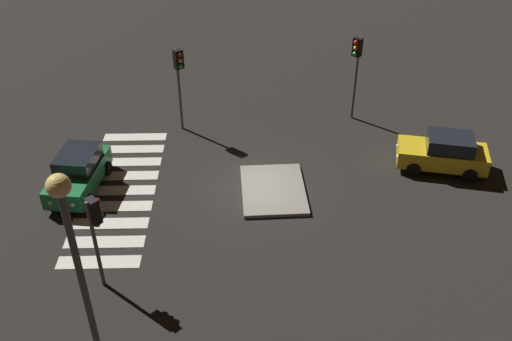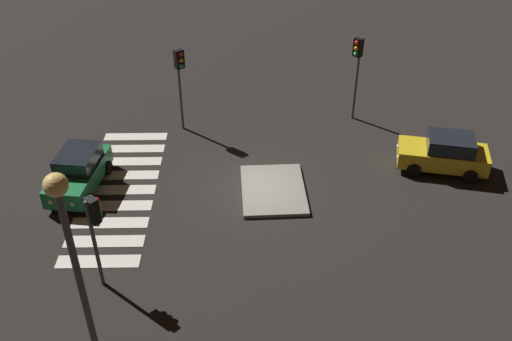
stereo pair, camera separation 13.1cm
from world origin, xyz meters
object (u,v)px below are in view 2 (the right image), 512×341
(traffic_light_east, at_px, (94,221))
(street_lamp, at_px, (76,265))
(car_green, at_px, (79,171))
(car_yellow, at_px, (444,153))
(traffic_island, at_px, (273,190))
(traffic_light_south, at_px, (180,70))
(traffic_light_west, at_px, (357,59))

(traffic_light_east, relative_size, street_lamp, 0.46)
(car_green, xyz_separation_m, car_yellow, (-1.18, 16.71, 0.00))
(traffic_island, xyz_separation_m, car_yellow, (-1.65, 8.04, 0.79))
(car_yellow, bearing_deg, car_green, 16.48)
(traffic_light_south, distance_m, street_lamp, 16.06)
(traffic_light_west, bearing_deg, traffic_light_south, -43.93)
(car_green, relative_size, car_yellow, 0.98)
(traffic_light_east, bearing_deg, traffic_light_south, 34.91)
(traffic_light_west, bearing_deg, traffic_island, 5.30)
(car_green, height_order, traffic_light_west, traffic_light_west)
(car_green, height_order, traffic_light_east, traffic_light_east)
(traffic_light_south, distance_m, traffic_light_west, 9.02)
(car_green, bearing_deg, car_yellow, 101.38)
(traffic_light_south, bearing_deg, car_yellow, 38.03)
(street_lamp, bearing_deg, traffic_island, 152.74)
(car_green, relative_size, street_lamp, 0.51)
(traffic_light_south, bearing_deg, traffic_light_west, 61.46)
(car_green, bearing_deg, traffic_light_west, 121.97)
(traffic_light_east, distance_m, street_lamp, 5.69)
(car_yellow, bearing_deg, traffic_light_west, -41.53)
(traffic_light_south, height_order, traffic_light_east, traffic_light_south)
(car_green, xyz_separation_m, traffic_light_east, (5.89, 2.29, 2.02))
(traffic_island, distance_m, car_yellow, 8.25)
(traffic_light_west, bearing_deg, car_yellow, 76.01)
(street_lamp, bearing_deg, traffic_light_south, 176.89)
(traffic_island, relative_size, street_lamp, 0.47)
(car_yellow, height_order, traffic_light_west, traffic_light_west)
(street_lamp, bearing_deg, car_green, -162.79)
(car_yellow, bearing_deg, street_lamp, 54.31)
(traffic_light_east, height_order, street_lamp, street_lamp)
(car_yellow, relative_size, traffic_light_east, 1.14)
(car_green, bearing_deg, traffic_light_south, 147.73)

